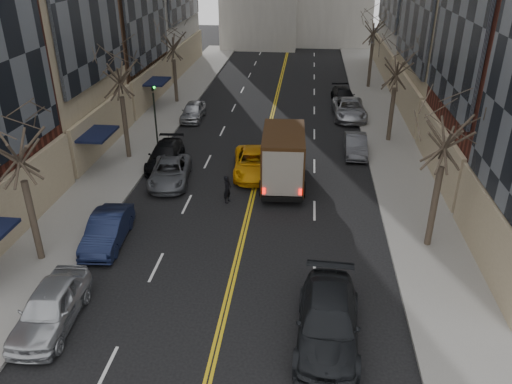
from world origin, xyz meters
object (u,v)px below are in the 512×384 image
(observer_sedan, at_px, (328,321))
(pedestrian, at_px, (227,189))
(ups_truck, at_px, (283,157))
(taxi, at_px, (253,163))

(observer_sedan, bearing_deg, pedestrian, 119.78)
(ups_truck, xyz_separation_m, pedestrian, (-2.91, -2.69, -0.93))
(ups_truck, relative_size, taxi, 1.25)
(ups_truck, height_order, observer_sedan, ups_truck)
(observer_sedan, bearing_deg, taxi, 109.28)
(observer_sedan, relative_size, taxi, 1.10)
(ups_truck, height_order, taxi, ups_truck)
(ups_truck, distance_m, observer_sedan, 13.11)
(observer_sedan, height_order, taxi, observer_sedan)
(ups_truck, distance_m, pedestrian, 4.07)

